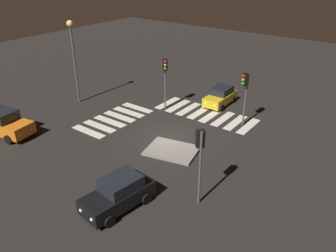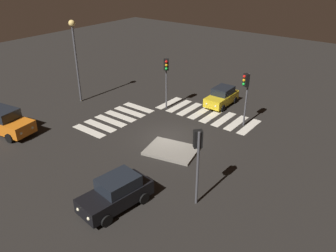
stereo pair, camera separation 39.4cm
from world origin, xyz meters
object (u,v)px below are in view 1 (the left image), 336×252
traffic_light_west (200,149)px  street_lamp (73,48)px  car_yellow (220,96)px  car_orange (4,123)px  car_black (119,193)px  traffic_light_south (245,87)px  traffic_island (172,150)px  traffic_light_east (165,71)px

traffic_light_west → street_lamp: bearing=21.9°
car_yellow → street_lamp: street_lamp is taller
car_orange → car_black: 12.86m
traffic_light_south → street_lamp: bearing=-39.4°
car_yellow → traffic_light_west: size_ratio=0.87×
traffic_island → car_black: size_ratio=0.93×
traffic_island → car_orange: car_orange is taller
car_orange → street_lamp: street_lamp is taller
traffic_light_west → traffic_light_east: bearing=-4.3°
traffic_light_east → traffic_light_west: bearing=5.9°
traffic_light_east → street_lamp: size_ratio=0.61×
street_lamp → car_black: bearing=147.4°
traffic_light_west → street_lamp: size_ratio=0.60×
car_black → car_yellow: bearing=-163.4°
traffic_light_west → street_lamp: street_lamp is taller
car_orange → street_lamp: 8.71m
car_yellow → traffic_light_east: 5.71m
car_yellow → traffic_light_south: size_ratio=0.89×
car_black → traffic_light_south: bearing=-176.4°
car_yellow → car_orange: size_ratio=0.83×
traffic_light_east → car_orange: bearing=-70.4°
car_yellow → car_black: 15.99m
traffic_light_east → traffic_light_west: 12.99m
car_yellow → traffic_light_west: traffic_light_west is taller
traffic_light_east → car_yellow: bearing=97.2°
traffic_island → traffic_light_west: 6.40m
car_orange → traffic_light_west: bearing=-2.2°
car_yellow → traffic_light_east: traffic_light_east is taller
traffic_light_east → traffic_light_west: (-9.18, 9.18, -0.08)m
traffic_island → car_yellow: car_yellow is taller
car_black → traffic_light_south: 13.35m
car_black → traffic_light_west: size_ratio=0.96×
car_yellow → street_lamp: size_ratio=0.52×
car_orange → traffic_light_east: 13.32m
car_yellow → car_orange: car_orange is taller
car_yellow → car_orange: (10.31, 14.86, 0.14)m
car_orange → car_black: size_ratio=1.10×
traffic_light_south → traffic_light_east: 6.99m
traffic_island → street_lamp: 13.44m
car_black → traffic_light_east: size_ratio=0.94×
car_black → traffic_light_east: (6.02, -12.12, 2.55)m
car_yellow → car_black: bearing=8.1°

